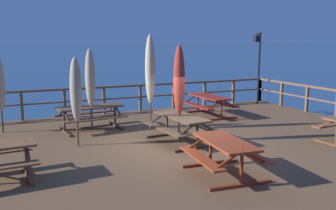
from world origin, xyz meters
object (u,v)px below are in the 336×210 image
(picnic_table_front_left, at_px, (225,150))
(patio_umbrella_short_mid, at_px, (179,81))
(patio_umbrella_tall_front, at_px, (90,79))
(patio_umbrella_short_front, at_px, (150,70))
(patio_umbrella_tall_back_right, at_px, (76,90))
(picnic_table_back_left, at_px, (209,101))
(lamp_post_hooked, at_px, (258,57))
(picnic_table_mid_centre, at_px, (90,112))
(picnic_table_mid_right, at_px, (181,123))

(picnic_table_front_left, relative_size, patio_umbrella_short_mid, 0.68)
(patio_umbrella_tall_front, xyz_separation_m, patio_umbrella_short_mid, (1.91, -2.52, 0.09))
(patio_umbrella_tall_front, bearing_deg, picnic_table_front_left, -72.43)
(picnic_table_front_left, bearing_deg, patio_umbrella_short_front, 89.28)
(patio_umbrella_tall_front, height_order, patio_umbrella_tall_back_right, patio_umbrella_tall_front)
(picnic_table_back_left, relative_size, patio_umbrella_short_mid, 0.75)
(picnic_table_front_left, xyz_separation_m, patio_umbrella_tall_back_right, (-2.44, 3.59, 0.99))
(picnic_table_back_left, bearing_deg, lamp_post_hooked, 22.58)
(picnic_table_back_left, relative_size, lamp_post_hooked, 0.65)
(picnic_table_front_left, height_order, patio_umbrella_tall_back_right, patio_umbrella_tall_back_right)
(picnic_table_back_left, height_order, patio_umbrella_tall_front, patio_umbrella_tall_front)
(patio_umbrella_short_front, bearing_deg, picnic_table_mid_centre, 152.93)
(picnic_table_back_left, bearing_deg, patio_umbrella_short_mid, -132.89)
(picnic_table_mid_right, bearing_deg, picnic_table_mid_centre, 127.91)
(lamp_post_hooked, bearing_deg, picnic_table_mid_centre, -167.96)
(picnic_table_mid_centre, bearing_deg, patio_umbrella_short_front, -27.07)
(lamp_post_hooked, bearing_deg, patio_umbrella_short_front, -157.31)
(patio_umbrella_tall_back_right, relative_size, lamp_post_hooked, 0.76)
(patio_umbrella_short_front, bearing_deg, picnic_table_mid_right, -81.15)
(patio_umbrella_tall_front, relative_size, lamp_post_hooked, 0.81)
(patio_umbrella_tall_front, bearing_deg, picnic_table_back_left, 5.00)
(picnic_table_mid_centre, bearing_deg, picnic_table_back_left, 4.04)
(picnic_table_mid_right, distance_m, picnic_table_front_left, 2.78)
(picnic_table_back_left, bearing_deg, patio_umbrella_tall_front, -175.00)
(picnic_table_front_left, bearing_deg, patio_umbrella_short_mid, 85.02)
(picnic_table_back_left, xyz_separation_m, lamp_post_hooked, (3.27, 1.36, 1.55))
(picnic_table_front_left, xyz_separation_m, patio_umbrella_short_front, (0.06, 4.45, 1.39))
(patio_umbrella_tall_back_right, bearing_deg, patio_umbrella_short_mid, -17.67)
(picnic_table_mid_right, distance_m, patio_umbrella_short_front, 2.19)
(picnic_table_mid_right, xyz_separation_m, patio_umbrella_short_front, (-0.26, 1.69, 1.38))
(patio_umbrella_tall_back_right, bearing_deg, patio_umbrella_short_front, 18.89)
(patio_umbrella_tall_front, distance_m, patio_umbrella_short_mid, 3.16)
(picnic_table_back_left, relative_size, patio_umbrella_short_front, 0.68)
(patio_umbrella_tall_back_right, distance_m, patio_umbrella_short_front, 2.66)
(picnic_table_back_left, bearing_deg, patio_umbrella_tall_back_right, -158.97)
(picnic_table_mid_right, relative_size, lamp_post_hooked, 0.66)
(patio_umbrella_tall_front, xyz_separation_m, patio_umbrella_tall_back_right, (-0.77, -1.67, -0.11))
(picnic_table_back_left, relative_size, patio_umbrella_tall_back_right, 0.85)
(picnic_table_back_left, xyz_separation_m, patio_umbrella_tall_back_right, (-5.39, -2.07, 0.99))
(patio_umbrella_tall_back_right, bearing_deg, picnic_table_back_left, 21.03)
(patio_umbrella_tall_front, relative_size, patio_umbrella_tall_back_right, 1.07)
(patio_umbrella_tall_front, distance_m, patio_umbrella_tall_back_right, 1.84)
(picnic_table_mid_right, bearing_deg, patio_umbrella_tall_back_right, 163.17)
(picnic_table_mid_right, distance_m, patio_umbrella_tall_front, 3.38)
(patio_umbrella_short_mid, bearing_deg, picnic_table_front_left, -94.98)
(patio_umbrella_short_mid, distance_m, lamp_post_hooked, 7.38)
(picnic_table_front_left, relative_size, patio_umbrella_tall_back_right, 0.77)
(picnic_table_front_left, bearing_deg, picnic_table_mid_centre, 107.57)
(picnic_table_front_left, distance_m, patio_umbrella_tall_back_right, 4.45)
(patio_umbrella_short_mid, distance_m, patio_umbrella_short_front, 1.73)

